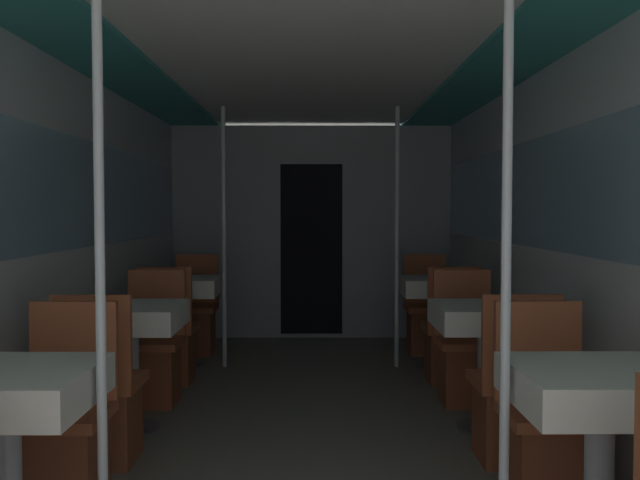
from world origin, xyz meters
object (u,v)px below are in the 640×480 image
at_px(chair_left_far_0, 63,445).
at_px(chair_left_far_1, 152,362).
at_px(support_pole_left_0, 100,275).
at_px(chair_left_near_2, 169,346).
at_px(dining_table_right_1, 486,324).
at_px(dining_table_right_0, 600,401).
at_px(dining_table_right_2, 438,292).
at_px(chair_right_far_1, 466,362).
at_px(chair_right_far_0, 547,444).
at_px(chair_right_near_1, 512,409).
at_px(dining_table_left_0, 5,402).
at_px(support_pole_right_0, 506,275).
at_px(dining_table_left_2, 183,292).
at_px(chair_right_far_2, 427,322).
at_px(support_pole_left_2, 224,237).
at_px(chair_right_near_2, 450,346).
at_px(dining_table_left_1, 130,325).
at_px(chair_left_far_2, 195,322).
at_px(chair_left_near_1, 102,409).
at_px(support_pole_right_2, 397,237).

distance_m(chair_left_far_0, chair_left_far_1, 1.73).
bearing_deg(chair_left_far_0, support_pole_left_0, 121.09).
relative_size(chair_left_near_2, dining_table_right_1, 1.20).
height_order(support_pole_left_0, dining_table_right_0, support_pole_left_0).
height_order(chair_left_far_0, dining_table_right_2, chair_left_far_0).
xyz_separation_m(chair_right_far_1, dining_table_right_2, (0.00, 1.15, 0.35)).
xyz_separation_m(support_pole_left_0, chair_right_far_0, (1.81, 0.58, -0.81)).
relative_size(chair_left_far_0, chair_right_near_1, 1.00).
height_order(dining_table_left_0, support_pole_right_0, support_pole_right_0).
bearing_deg(dining_table_right_0, chair_left_near_2, 126.94).
bearing_deg(support_pole_right_0, chair_right_far_0, 58.91).
xyz_separation_m(dining_table_left_2, support_pole_right_0, (1.81, -3.45, 0.46)).
distance_m(dining_table_right_0, support_pole_right_0, 0.58).
relative_size(support_pole_right_0, chair_right_far_2, 2.42).
relative_size(chair_right_far_0, chair_right_far_2, 1.00).
bearing_deg(chair_right_far_2, chair_left_far_1, 38.62).
distance_m(support_pole_left_0, chair_left_far_1, 2.47).
bearing_deg(chair_left_near_2, chair_left_far_0, -90.00).
xyz_separation_m(support_pole_left_2, chair_right_near_2, (1.81, -0.58, -0.81)).
distance_m(support_pole_left_0, dining_table_right_2, 3.92).
bearing_deg(chair_left_near_2, dining_table_right_0, -53.06).
distance_m(dining_table_left_1, chair_left_near_2, 1.20).
xyz_separation_m(chair_left_near_2, dining_table_right_2, (2.16, 0.58, 0.35)).
relative_size(dining_table_right_0, chair_right_far_1, 0.83).
bearing_deg(chair_left_far_2, chair_left_near_2, 90.00).
distance_m(chair_left_far_1, chair_right_near_1, 2.45).
xyz_separation_m(support_pole_left_0, chair_left_near_2, (-0.35, 2.87, -0.81)).
bearing_deg(dining_table_right_2, chair_right_near_1, -90.00).
distance_m(dining_table_left_2, chair_left_near_2, 0.68).
distance_m(dining_table_left_1, chair_right_far_1, 2.26).
bearing_deg(support_pole_left_2, support_pole_left_0, -90.00).
distance_m(chair_left_near_1, chair_right_far_1, 2.45).
distance_m(dining_table_left_1, support_pole_right_0, 2.54).
bearing_deg(dining_table_right_1, chair_left_far_0, -152.02).
height_order(support_pole_left_0, dining_table_right_2, support_pole_left_0).
xyz_separation_m(dining_table_right_0, chair_right_far_1, (-0.00, 2.30, -0.35)).
distance_m(chair_left_near_2, chair_right_far_2, 2.45).
relative_size(chair_right_far_1, chair_right_near_2, 1.00).
bearing_deg(support_pole_left_2, chair_right_near_1, -51.83).
distance_m(dining_table_right_2, support_pole_right_2, 0.58).
relative_size(chair_left_near_1, chair_right_near_1, 1.00).
height_order(dining_table_left_2, support_pole_right_0, support_pole_right_0).
bearing_deg(dining_table_right_0, dining_table_left_1, 141.38).
relative_size(chair_left_near_1, dining_table_left_2, 1.20).
distance_m(dining_table_right_0, chair_right_near_2, 2.89).
height_order(chair_left_far_2, chair_right_far_1, same).
bearing_deg(chair_right_near_1, chair_left_far_2, 126.84).
bearing_deg(support_pole_right_2, dining_table_right_2, 0.00).
xyz_separation_m(dining_table_left_2, chair_right_far_2, (2.16, 0.58, -0.35)).
xyz_separation_m(support_pole_left_2, chair_right_far_2, (1.81, 0.58, -0.81)).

